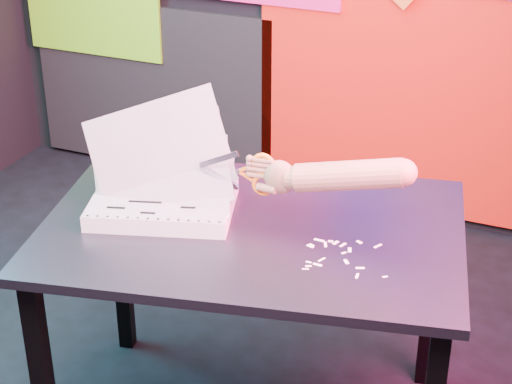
% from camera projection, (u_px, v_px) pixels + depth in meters
% --- Properties ---
extents(backdrop, '(2.88, 0.05, 2.08)m').
position_uv_depth(backdrop, '(306.00, 6.00, 3.77)').
color(backdrop, red).
rests_on(backdrop, ground).
extents(work_table, '(1.33, 1.03, 0.75)m').
position_uv_depth(work_table, '(252.00, 252.00, 2.48)').
color(work_table, black).
rests_on(work_table, ground).
extents(printout_stack, '(0.51, 0.41, 0.38)m').
position_uv_depth(printout_stack, '(163.00, 200.00, 2.50)').
color(printout_stack, white).
rests_on(printout_stack, work_table).
extents(scissors, '(0.23, 0.03, 0.13)m').
position_uv_depth(scissors, '(258.00, 174.00, 2.40)').
color(scissors, '#B3B3BF').
rests_on(scissors, printout_stack).
extents(hand_forearm, '(0.46, 0.11, 0.16)m').
position_uv_depth(hand_forearm, '(337.00, 176.00, 2.33)').
color(hand_forearm, '#9A7555').
rests_on(hand_forearm, work_table).
extents(paper_clippings, '(0.25, 0.21, 0.00)m').
position_uv_depth(paper_clippings, '(336.00, 253.00, 2.30)').
color(paper_clippings, white).
rests_on(paper_clippings, work_table).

